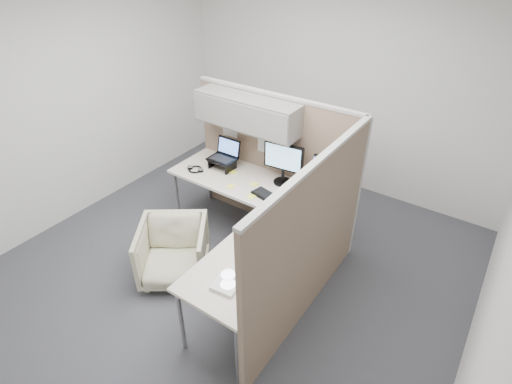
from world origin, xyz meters
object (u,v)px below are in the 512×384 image
Objects in this scene: office_chair at (173,249)px; monitor_left at (283,160)px; desk at (251,212)px; keyboard at (271,198)px.

office_chair is 1.45m from monitor_left.
desk is 4.29× the size of monitor_left.
monitor_left is 1.03× the size of keyboard.
keyboard is at bearing 72.87° from desk.
desk is 4.43× the size of keyboard.
monitor_left is (0.56, 1.17, 0.67)m from office_chair.
monitor_left is at bearing 28.83° from office_chair.
keyboard reaches higher than office_chair.
keyboard is (0.08, 0.25, 0.05)m from desk.
office_chair is at bearing -116.12° from keyboard.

